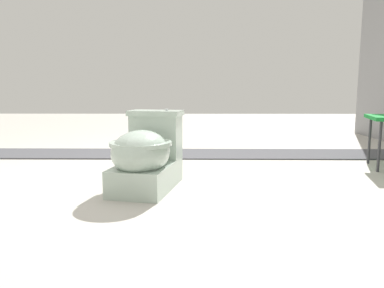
{
  "coord_description": "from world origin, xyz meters",
  "views": [
    {
      "loc": [
        2.53,
        0.34,
        0.66
      ],
      "look_at": [
        0.12,
        0.31,
        0.3
      ],
      "focal_mm": 35.0,
      "sensor_mm": 36.0,
      "label": 1
    }
  ],
  "objects": [
    {
      "name": "ground_plane",
      "position": [
        0.0,
        0.0,
        0.0
      ],
      "size": [
        14.0,
        14.0,
        0.0
      ],
      "primitive_type": "plane",
      "color": "#B7B2A8"
    },
    {
      "name": "gravel_strip",
      "position": [
        -1.16,
        0.5,
        0.01
      ],
      "size": [
        0.56,
        8.0,
        0.01
      ],
      "primitive_type": "cube",
      "color": "#4C4C51",
      "rests_on": "ground"
    },
    {
      "name": "toilet",
      "position": [
        0.13,
        0.01,
        0.22
      ],
      "size": [
        0.69,
        0.49,
        0.52
      ],
      "rotation": [
        0.0,
        0.0,
        -0.21
      ],
      "color": "#B2C6B7",
      "rests_on": "ground"
    }
  ]
}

